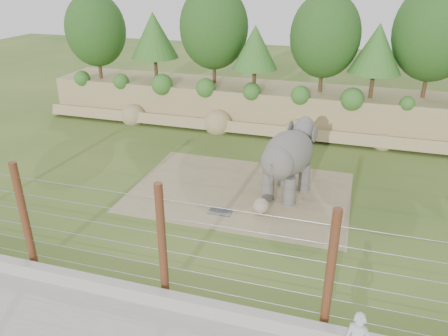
# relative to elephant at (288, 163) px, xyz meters

# --- Properties ---
(ground) EXTENTS (90.00, 90.00, 0.00)m
(ground) POSITION_rel_elephant_xyz_m (-2.58, -3.36, -1.59)
(ground) COLOR #37551F
(ground) RESTS_ON ground
(back_embankment) EXTENTS (30.00, 5.52, 8.77)m
(back_embankment) POSITION_rel_elephant_xyz_m (-1.99, 9.32, 2.37)
(back_embankment) COLOR tan
(back_embankment) RESTS_ON ground
(dirt_patch) EXTENTS (10.00, 7.00, 0.02)m
(dirt_patch) POSITION_rel_elephant_xyz_m (-2.08, -0.36, -1.58)
(dirt_patch) COLOR #907F58
(dirt_patch) RESTS_ON ground
(drain_grate) EXTENTS (1.00, 0.60, 0.03)m
(drain_grate) POSITION_rel_elephant_xyz_m (-2.42, -2.44, -1.56)
(drain_grate) COLOR #262628
(drain_grate) RESTS_ON dirt_patch
(elephant) EXTENTS (2.66, 4.24, 3.18)m
(elephant) POSITION_rel_elephant_xyz_m (0.00, 0.00, 0.00)
(elephant) COLOR #67625B
(elephant) RESTS_ON ground
(stone_ball) EXTENTS (0.67, 0.67, 0.67)m
(stone_ball) POSITION_rel_elephant_xyz_m (-0.74, -1.99, -1.24)
(stone_ball) COLOR gray
(stone_ball) RESTS_ON dirt_patch
(retaining_wall) EXTENTS (26.00, 0.35, 0.50)m
(retaining_wall) POSITION_rel_elephant_xyz_m (-2.58, -8.36, -1.34)
(retaining_wall) COLOR #A3A096
(retaining_wall) RESTS_ON ground
(barrier_fence) EXTENTS (20.26, 0.26, 4.00)m
(barrier_fence) POSITION_rel_elephant_xyz_m (-2.58, -7.86, 0.41)
(barrier_fence) COLOR #56331B
(barrier_fence) RESTS_ON ground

